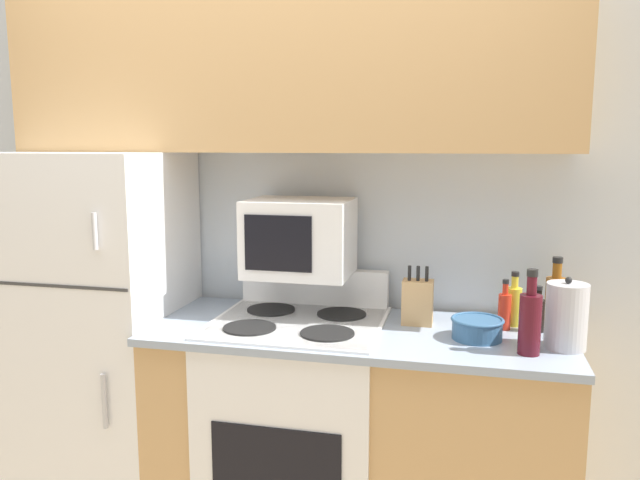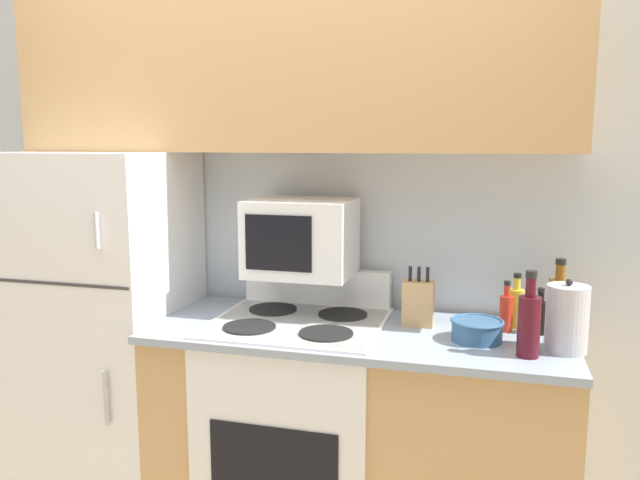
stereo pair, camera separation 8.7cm
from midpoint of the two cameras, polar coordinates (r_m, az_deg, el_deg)
wall_back at (r=2.86m, az=-0.96°, el=1.73°), size 8.00×0.05×2.55m
lower_cabinets at (r=2.67m, az=4.41°, el=-17.29°), size 1.63×0.66×0.91m
refrigerator at (r=2.98m, az=-18.31°, el=-7.83°), size 0.71×0.67×1.59m
upper_cabinets at (r=2.67m, az=-2.22°, el=15.79°), size 2.34×0.34×0.72m
stove at (r=2.71m, az=-1.02°, el=-16.45°), size 0.69×0.64×1.08m
microwave at (r=2.61m, az=-0.77°, el=0.25°), size 0.43×0.35×0.32m
knife_block at (r=2.54m, az=9.96°, el=-5.67°), size 0.12×0.08×0.24m
bowl at (r=2.41m, az=15.17°, el=-7.91°), size 0.20×0.20×0.08m
bottle_cooking_spray at (r=2.60m, az=18.41°, el=-5.78°), size 0.06×0.06×0.22m
bottle_hot_sauce at (r=2.55m, az=17.59°, el=-6.26°), size 0.05×0.05×0.20m
bottle_soy_sauce at (r=2.56m, az=20.39°, el=-6.53°), size 0.05×0.05×0.18m
bottle_whiskey at (r=2.64m, az=21.87°, el=-5.23°), size 0.08×0.08×0.28m
bottle_wine_red at (r=2.27m, az=19.61°, el=-7.19°), size 0.08×0.08×0.30m
kettle at (r=2.37m, az=22.63°, el=-6.65°), size 0.15×0.15×0.26m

